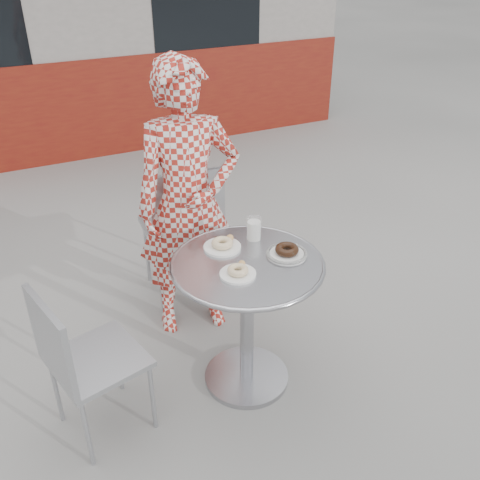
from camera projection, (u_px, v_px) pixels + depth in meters
name	position (u px, v px, depth m)	size (l,w,h in m)	color
ground	(241.00, 380.00, 2.87)	(60.00, 60.00, 0.00)	gray
bistro_table	(247.00, 294.00, 2.60)	(0.74, 0.74, 0.75)	#BBBBC0
chair_far	(183.00, 254.00, 3.44)	(0.47, 0.48, 0.93)	#AAACB1
chair_left	(100.00, 387.00, 2.49)	(0.47, 0.46, 0.81)	#AAACB1
seated_person	(189.00, 204.00, 2.92)	(0.58, 0.38, 1.59)	maroon
plate_far	(223.00, 245.00, 2.61)	(0.18, 0.18, 0.05)	white
plate_near	(238.00, 272.00, 2.41)	(0.17, 0.17, 0.04)	white
plate_checker	(287.00, 252.00, 2.56)	(0.20, 0.20, 0.05)	white
milk_cup	(254.00, 229.00, 2.67)	(0.08, 0.08, 0.12)	white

